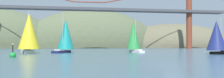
{
  "coord_description": "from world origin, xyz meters",
  "views": [
    {
      "loc": [
        -12.35,
        -27.71,
        2.33
      ],
      "look_at": [
        0.0,
        37.75,
        3.56
      ],
      "focal_mm": 42.46,
      "sensor_mm": 36.0,
      "label": 1
    }
  ],
  "objects_px": {
    "sailboat_teal_sail": "(65,35)",
    "channel_buoy": "(13,55)",
    "sailboat_navy_sail": "(217,36)",
    "sailboat_yellow_sail": "(29,32)",
    "sailboat_green_sail": "(134,36)"
  },
  "relations": [
    {
      "from": "sailboat_teal_sail",
      "to": "channel_buoy",
      "type": "height_order",
      "value": "sailboat_teal_sail"
    },
    {
      "from": "channel_buoy",
      "to": "sailboat_navy_sail",
      "type": "bearing_deg",
      "value": 6.84
    },
    {
      "from": "sailboat_yellow_sail",
      "to": "channel_buoy",
      "type": "height_order",
      "value": "sailboat_yellow_sail"
    },
    {
      "from": "sailboat_green_sail",
      "to": "channel_buoy",
      "type": "bearing_deg",
      "value": -143.63
    },
    {
      "from": "sailboat_teal_sail",
      "to": "channel_buoy",
      "type": "xyz_separation_m",
      "value": [
        -9.38,
        -22.74,
        -4.3
      ]
    },
    {
      "from": "sailboat_green_sail",
      "to": "channel_buoy",
      "type": "relative_size",
      "value": 3.4
    },
    {
      "from": "sailboat_green_sail",
      "to": "channel_buoy",
      "type": "distance_m",
      "value": 34.43
    },
    {
      "from": "sailboat_green_sail",
      "to": "channel_buoy",
      "type": "xyz_separation_m",
      "value": [
        -27.52,
        -20.27,
        -4.14
      ]
    },
    {
      "from": "sailboat_teal_sail",
      "to": "sailboat_green_sail",
      "type": "distance_m",
      "value": 18.31
    },
    {
      "from": "sailboat_yellow_sail",
      "to": "channel_buoy",
      "type": "bearing_deg",
      "value": -91.46
    },
    {
      "from": "channel_buoy",
      "to": "sailboat_yellow_sail",
      "type": "bearing_deg",
      "value": 88.54
    },
    {
      "from": "sailboat_teal_sail",
      "to": "channel_buoy",
      "type": "relative_size",
      "value": 4.06
    },
    {
      "from": "sailboat_yellow_sail",
      "to": "sailboat_green_sail",
      "type": "distance_m",
      "value": 27.1
    },
    {
      "from": "sailboat_teal_sail",
      "to": "sailboat_green_sail",
      "type": "relative_size",
      "value": 1.19
    },
    {
      "from": "sailboat_yellow_sail",
      "to": "sailboat_teal_sail",
      "type": "bearing_deg",
      "value": 24.37
    }
  ]
}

